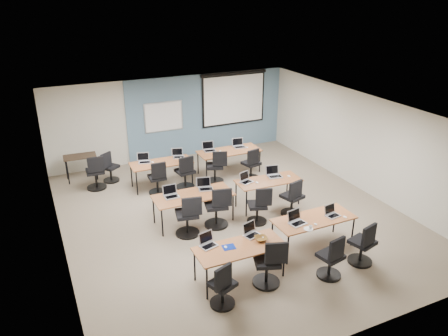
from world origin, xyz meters
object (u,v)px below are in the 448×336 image
training_table_front_left (240,249)px  spare_chair_b (96,175)px  laptop_2 (296,220)px  task_chair_7 (293,200)px  training_table_mid_right (268,182)px  task_chair_6 (259,208)px  training_table_back_left (161,164)px  laptop_6 (246,180)px  laptop_9 (178,155)px  laptop_0 (208,242)px  task_chair_3 (363,247)px  training_table_mid_left (193,196)px  task_chair_9 (185,175)px  projector_screen (234,96)px  training_table_front_right (314,220)px  spare_chair_a (110,169)px  task_chair_2 (331,260)px  task_chair_8 (158,180)px  utility_table (80,159)px  task_chair_11 (252,166)px  task_chair_5 (218,210)px  task_chair_1 (269,266)px  task_chair_0 (223,289)px  laptop_5 (205,186)px  laptop_1 (251,232)px  whiteboard (164,117)px  laptop_8 (144,160)px  laptop_7 (274,174)px  task_chair_10 (216,169)px  laptop_3 (332,213)px  task_chair_4 (188,219)px  laptop_10 (209,148)px  laptop_11 (239,145)px  laptop_4 (171,194)px

training_table_front_left → spare_chair_b: spare_chair_b is taller
laptop_2 → task_chair_7: 1.70m
training_table_mid_right → task_chair_6: (-0.66, -0.71, -0.28)m
training_table_back_left → laptop_6: 2.68m
laptop_2 → laptop_9: bearing=91.8°
laptop_0 → task_chair_3: (3.06, -0.94, -0.38)m
training_table_mid_left → task_chair_9: 1.94m
projector_screen → task_chair_3: (-0.65, -7.39, -1.48)m
training_table_front_right → spare_chair_a: (-3.33, 5.38, -0.29)m
projector_screen → laptop_6: (-1.68, -4.15, -1.09)m
laptop_2 → spare_chair_a: 6.11m
task_chair_2 → task_chair_9: task_chair_9 is taller
task_chair_8 → utility_table: 2.61m
task_chair_11 → task_chair_5: bearing=-147.6°
task_chair_1 → task_chair_9: 4.75m
spare_chair_a → task_chair_0: bearing=-119.9°
task_chair_2 → laptop_5: 3.65m
laptop_0 → laptop_9: 4.78m
laptop_1 → whiteboard: bearing=71.8°
laptop_0 → task_chair_6: size_ratio=0.33×
task_chair_2 → laptop_8: bearing=99.4°
laptop_5 → projector_screen: bearing=69.9°
task_chair_8 → spare_chair_b: 1.81m
laptop_7 → task_chair_10: bearing=126.8°
laptop_3 → laptop_6: 2.51m
laptop_1 → laptop_6: bearing=49.0°
spare_chair_b → laptop_1: bearing=-62.9°
training_table_front_left → training_table_mid_right: 3.21m
whiteboard → task_chair_7: (1.68, -5.05, -1.03)m
training_table_mid_left → task_chair_4: (-0.34, -0.54, -0.26)m
task_chair_6 → task_chair_4: bearing=-167.3°
task_chair_4 → task_chair_1: bearing=-60.5°
spare_chair_b → task_chair_10: bearing=-13.9°
task_chair_2 → task_chair_5: (-1.21, 2.76, 0.04)m
training_table_front_left → laptop_9: (0.50, 4.98, 0.11)m
training_table_front_right → task_chair_9: bearing=109.8°
laptop_8 → task_chair_8: size_ratio=0.35×
laptop_0 → task_chair_1: 1.26m
whiteboard → laptop_10: whiteboard is taller
task_chair_6 → laptop_7: 1.32m
laptop_11 → laptop_3: bearing=-82.0°
task_chair_10 → laptop_3: bearing=-56.4°
laptop_2 → laptop_4: (-2.00, 2.30, -0.00)m
task_chair_2 → task_chair_5: 3.01m
laptop_7 → training_table_mid_left: bearing=-166.9°
training_table_back_left → task_chair_9: size_ratio=1.72×
training_table_mid_right → spare_chair_a: spare_chair_a is taller
laptop_4 → laptop_9: 2.56m
task_chair_6 → spare_chair_b: size_ratio=0.95×
laptop_2 → laptop_4: laptop_2 is taller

